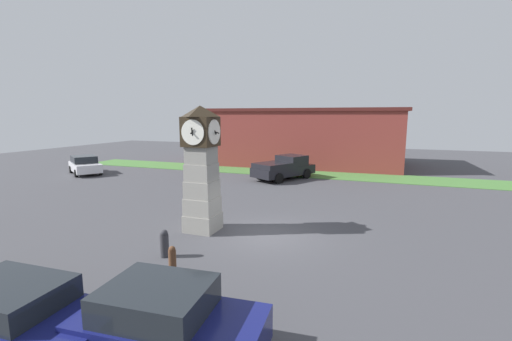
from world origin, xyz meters
name	(u,v)px	position (x,y,z in m)	size (l,w,h in m)	color
ground_plane	(266,236)	(0.00, 0.00, 0.00)	(87.05, 87.05, 0.00)	#424247
clock_tower	(202,169)	(-2.84, -0.29, 2.73)	(1.67, 1.66, 5.44)	gray
bollard_near_tower	(172,260)	(-1.64, -4.43, 0.48)	(0.24, 0.24, 0.96)	brown
bollard_mid_row	(164,243)	(-2.71, -3.33, 0.51)	(0.31, 0.31, 1.01)	#333338
car_near_tower	(18,315)	(-2.81, -8.51, 0.75)	(4.41, 2.14, 1.45)	navy
car_by_building	(167,324)	(0.48, -7.75, 0.82)	(3.98, 2.28, 1.63)	navy
car_far_lot	(85,165)	(-19.75, 9.30, 0.79)	(4.60, 3.96, 1.56)	silver
pickup_truck	(284,168)	(-2.82, 12.88, 0.93)	(4.41, 5.66, 1.85)	black
warehouse_blue_far	(304,136)	(-3.37, 22.50, 2.86)	(19.87, 11.01, 5.71)	maroon
grass_verge_far	(345,176)	(1.66, 15.96, 0.02)	(52.23, 4.03, 0.04)	#477A38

